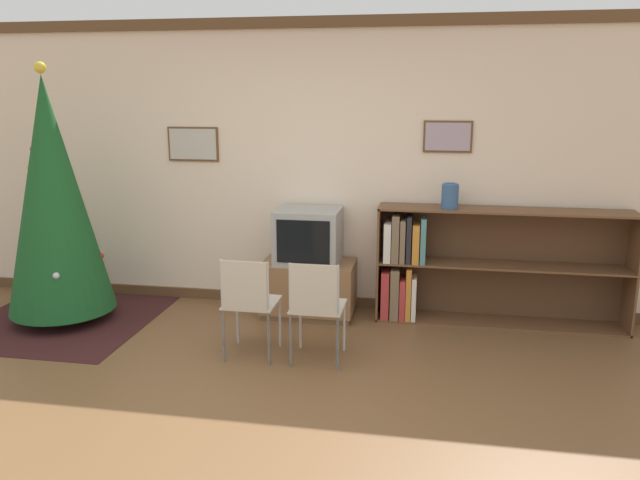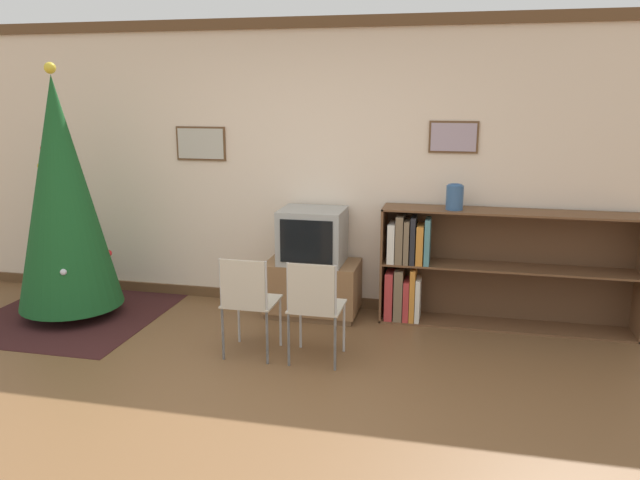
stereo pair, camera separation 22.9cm
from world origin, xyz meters
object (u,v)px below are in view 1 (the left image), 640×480
television (308,236)px  tv_console (309,288)px  vase (450,196)px  folding_chair_right (316,305)px  bookshelf (458,267)px  christmas_tree (53,197)px  folding_chair_left (249,301)px

television → tv_console: bearing=90.0°
television → vase: vase is taller
tv_console → vase: bearing=1.9°
folding_chair_right → bookshelf: bookshelf is taller
christmas_tree → folding_chair_left: size_ratio=2.79×
christmas_tree → vase: (3.44, 0.57, 0.02)m
folding_chair_left → tv_console: bearing=75.9°
bookshelf → television: bearing=-176.0°
christmas_tree → folding_chair_left: (1.92, -0.53, -0.67)m
tv_console → television: 0.50m
folding_chair_left → folding_chair_right: (0.53, 0.00, 0.00)m
tv_console → folding_chair_right: 1.11m
folding_chair_left → bookshelf: (1.63, 1.15, 0.04)m
christmas_tree → folding_chair_right: 2.60m
television → folding_chair_right: (0.27, -1.05, -0.29)m
bookshelf → tv_console: bearing=-176.1°
christmas_tree → vase: christmas_tree is taller
folding_chair_right → vase: vase is taller
folding_chair_left → vase: 2.00m
vase → television: bearing=-178.0°
christmas_tree → tv_console: 2.42m
folding_chair_left → bookshelf: size_ratio=0.37×
television → folding_chair_right: size_ratio=0.71×
television → bookshelf: size_ratio=0.26×
tv_console → folding_chair_right: size_ratio=1.04×
tv_console → vase: vase is taller
tv_console → folding_chair_left: bearing=-104.1°
folding_chair_left → christmas_tree: bearing=164.6°
tv_console → bookshelf: 1.39m
christmas_tree → vase: bearing=9.4°
folding_chair_right → bookshelf: (1.10, 1.15, 0.04)m
vase → christmas_tree: bearing=-170.6°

